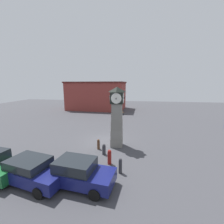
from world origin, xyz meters
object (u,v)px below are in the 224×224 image
Objects in this scene: bollard_end_row at (120,166)px; car_near_tower at (32,171)px; bollard_far_row at (109,157)px; bollard_near_tower at (98,144)px; bench at (120,112)px; bollard_mid_row at (104,149)px; clock_tower at (117,116)px; car_by_building at (79,173)px.

car_near_tower is (-5.12, -1.73, 0.23)m from bollard_end_row.
bollard_far_row reaches higher than bollard_end_row.
bollard_end_row is 0.24× the size of car_near_tower.
bollard_near_tower is at bearing 124.42° from bollard_end_row.
car_near_tower is 20.63m from bench.
bollard_mid_row is 0.21× the size of car_near_tower.
bollard_far_row is 5.04m from car_near_tower.
clock_tower is at bearing -85.35° from bench.
bench is (3.18, 20.38, -0.24)m from car_near_tower.
car_by_building is 20.22m from bench.
car_near_tower is (-3.50, -4.18, 0.29)m from bollard_mid_row.
clock_tower is 4.98× the size of bollard_far_row.
bench is at bearing 91.12° from bollard_mid_row.
car_near_tower is at bearing -146.86° from bollard_far_row.
bollard_end_row is at bearing -79.94° from clock_tower.
bollard_mid_row is at bearing 116.55° from bollard_far_row.
bollard_near_tower is 0.89× the size of bollard_end_row.
bollard_far_row is at bearing -92.14° from clock_tower.
clock_tower is 3.05m from bollard_near_tower.
car_near_tower is 2.86m from car_by_building.
car_by_building reaches higher than bollard_near_tower.
bollard_near_tower is 1.18m from bollard_mid_row.
bollard_mid_row is 0.22× the size of car_by_building.
bollard_far_row is 2.93m from car_by_building.
clock_tower is at bearing 87.86° from bollard_far_row.
car_by_building is at bearing -90.92° from bench.
bollard_mid_row is 4.08m from car_by_building.
bollard_end_row reaches higher than bollard_near_tower.
car_by_building is (-2.26, -1.56, 0.26)m from bollard_end_row.
clock_tower is at bearing 66.65° from bollard_mid_row.
car_by_building is at bearing -89.24° from bollard_near_tower.
clock_tower is at bearing 100.06° from bollard_end_row.
bench is at bearing 93.35° from bollard_far_row.
bollard_near_tower is at bearing 120.87° from bollard_far_row.
car_near_tower reaches higher than bollard_end_row.
bollard_mid_row is 2.94m from bollard_end_row.
clock_tower reaches higher than bollard_far_row.
bollard_near_tower is 4.97m from car_by_building.
bollard_far_row is at bearing -63.45° from bollard_mid_row.
car_by_building reaches higher than bollard_end_row.
car_near_tower reaches higher than bollard_mid_row.
bollard_end_row is 18.75m from bench.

